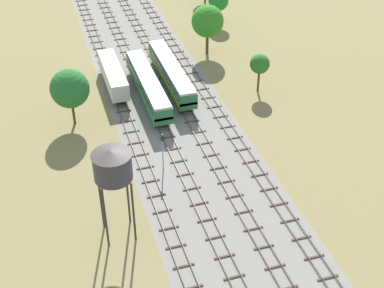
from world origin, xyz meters
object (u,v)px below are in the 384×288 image
diesel_railcar_left_nearest (148,85)px  freight_boxcar_far_left_mid (113,75)px  diesel_railcar_centre_left_near (171,73)px  signal_post_near (163,147)px  water_tower (112,166)px

diesel_railcar_left_nearest → freight_boxcar_far_left_mid: 7.15m
diesel_railcar_centre_left_near → signal_post_near: (-6.99, -21.23, 0.82)m
diesel_railcar_left_nearest → diesel_railcar_centre_left_near: bearing=32.3°
signal_post_near → freight_boxcar_far_left_mid: bearing=95.6°
water_tower → signal_post_near: water_tower is taller
signal_post_near → diesel_railcar_left_nearest: bearing=82.7°
diesel_railcar_left_nearest → water_tower: (-10.24, -28.64, 7.18)m
diesel_railcar_centre_left_near → water_tower: water_tower is taller
diesel_railcar_centre_left_near → signal_post_near: bearing=-108.2°
diesel_railcar_centre_left_near → water_tower: size_ratio=1.75×
signal_post_near → diesel_railcar_centre_left_near: bearing=71.8°
diesel_railcar_centre_left_near → freight_boxcar_far_left_mid: size_ratio=1.46×
diesel_railcar_left_nearest → freight_boxcar_far_left_mid: (-4.65, 5.42, -0.15)m
freight_boxcar_far_left_mid → diesel_railcar_left_nearest: bearing=-49.3°
freight_boxcar_far_left_mid → signal_post_near: bearing=-84.4°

